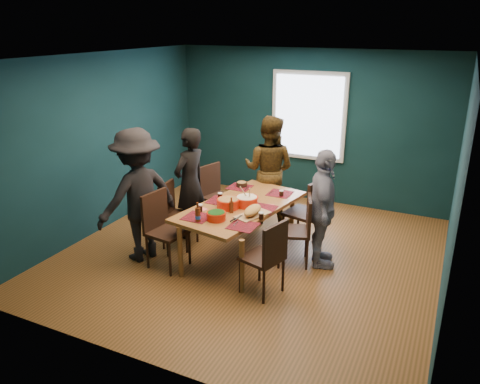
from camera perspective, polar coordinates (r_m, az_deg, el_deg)
The scene contains 26 objects.
room at distance 6.44m, azimuth 2.37°, elevation 4.37°, with size 5.01×5.01×2.71m.
dining_table at distance 6.44m, azimuth 0.14°, elevation -2.14°, with size 1.32×2.11×0.75m.
chair_left_far at distance 7.47m, azimuth -3.11°, elevation 0.18°, with size 0.55×0.55×0.98m.
chair_left_mid at distance 6.82m, azimuth -8.08°, elevation -2.15°, with size 0.48×0.48×0.95m.
chair_left_near at distance 6.28m, azimuth -9.53°, elevation -3.84°, with size 0.52×0.52×1.02m.
chair_right_far at distance 6.75m, azimuth 8.45°, elevation -1.95°, with size 0.57×0.57×1.04m.
chair_right_mid at distance 6.29m, azimuth 7.40°, elevation -4.06°, with size 0.55×0.55×0.96m.
chair_right_near at distance 5.54m, azimuth 3.43°, elevation -7.46°, with size 0.53×0.53×0.95m.
person_far_left at distance 7.00m, azimuth -6.11°, elevation 1.03°, with size 0.61×0.40×1.68m, color black.
person_back at distance 7.52m, azimuth 3.55°, elevation 2.72°, with size 0.85×0.66×1.75m, color black.
person_right at distance 6.19m, azimuth 10.02°, elevation -2.11°, with size 0.94×0.39×1.61m, color white.
person_near_left at distance 6.42m, azimuth -12.36°, elevation -0.42°, with size 1.18×0.68×1.83m, color black.
bowl_salad at distance 6.29m, azimuth -1.45°, elevation -1.35°, with size 0.31×0.31×0.13m.
bowl_dumpling at distance 6.36m, azimuth 0.83°, elevation -1.08°, with size 0.31×0.31×0.29m.
bowl_herbs at distance 5.92m, azimuth -2.91°, elevation -2.89°, with size 0.25×0.25×0.11m.
cutting_board at distance 6.03m, azimuth 1.53°, elevation -2.38°, with size 0.40×0.62×0.13m.
small_bowl at distance 7.11m, azimuth 0.21°, elevation 0.97°, with size 0.17×0.17×0.07m.
beer_bottle_a at distance 5.86m, azimuth -5.16°, elevation -2.79°, with size 0.07×0.07×0.26m.
beer_bottle_b at distance 6.12m, azimuth -1.06°, elevation -1.81°, with size 0.05×0.05×0.21m.
cola_glass_a at distance 6.20m, azimuth -4.90°, elevation -1.89°, with size 0.07×0.07×0.10m.
cola_glass_b at distance 5.94m, azimuth 2.60°, elevation -2.88°, with size 0.07×0.07×0.09m.
cola_glass_c at distance 6.74m, azimuth 5.06°, elevation -0.12°, with size 0.07×0.07×0.09m.
cola_glass_d at distance 6.60m, azimuth -2.44°, elevation -0.46°, with size 0.07×0.07×0.09m.
napkin_a at distance 6.37m, azimuth 3.40°, elevation -1.72°, with size 0.15×0.15×0.00m, color #FF6B6F.
napkin_b at distance 6.28m, azimuth -4.72°, elevation -2.11°, with size 0.12×0.12×0.00m, color #FF6B6F.
napkin_c at distance 5.74m, azimuth 0.12°, elevation -4.23°, with size 0.15×0.15×0.00m, color #FF6B6F.
Camera 1 is at (2.41, -5.45, 3.10)m, focal length 35.00 mm.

